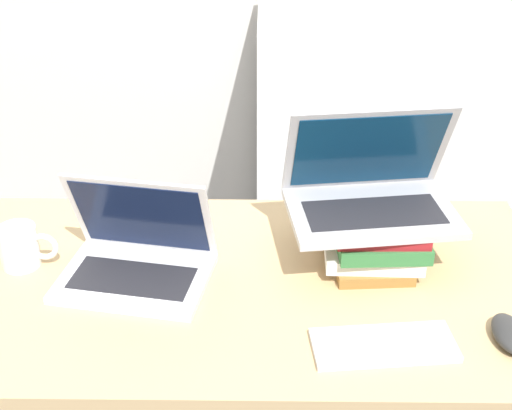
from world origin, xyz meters
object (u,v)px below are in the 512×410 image
mouse (510,334)px  mini_fridge (330,161)px  laptop_on_books (370,191)px  mug (21,247)px  laptop_left (137,257)px  book_stack (373,234)px  wireless_keyboard (384,345)px

mouse → mini_fridge: (-0.23, 1.19, -0.23)m
laptop_on_books → mug: bearing=-175.7°
laptop_left → mouse: (0.72, -0.20, -0.03)m
book_stack → mouse: 0.36m
mini_fridge → laptop_on_books: bearing=-90.3°
laptop_left → wireless_keyboard: size_ratio=1.24×
book_stack → mini_fridge: mini_fridge is taller
mouse → mini_fridge: size_ratio=0.11×
laptop_on_books → mouse: (0.23, -0.29, -0.14)m
laptop_on_books → mouse: bearing=-51.5°
laptop_left → laptop_on_books: 0.51m
laptop_left → wireless_keyboard: laptop_left is taller
mouse → mug: mug is taller
laptop_on_books → wireless_keyboard: bearing=-90.7°
book_stack → laptop_left: bearing=-170.6°
mug → mini_fridge: (0.74, 0.96, -0.26)m
mug → laptop_left: bearing=-7.9°
mug → wireless_keyboard: bearing=-19.3°
mouse → mini_fridge: 1.23m
mini_fridge → book_stack: bearing=-89.5°
wireless_keyboard → laptop_left: bearing=155.2°
laptop_left → laptop_on_books: bearing=10.5°
mug → laptop_on_books: bearing=4.3°
wireless_keyboard → mini_fridge: (0.01, 1.21, -0.23)m
laptop_left → book_stack: 0.50m
laptop_left → wireless_keyboard: bearing=-24.8°
book_stack → mouse: size_ratio=2.35×
mug → mouse: bearing=-13.6°
mouse → book_stack: bearing=127.9°
book_stack → mini_fridge: bearing=90.5°
laptop_left → book_stack: laptop_left is taller
mug → mini_fridge: bearing=52.2°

